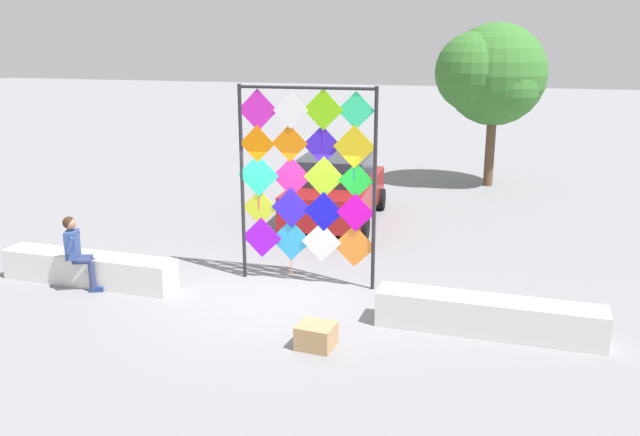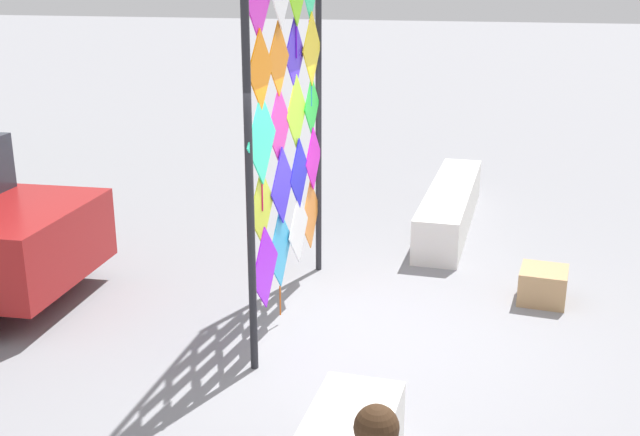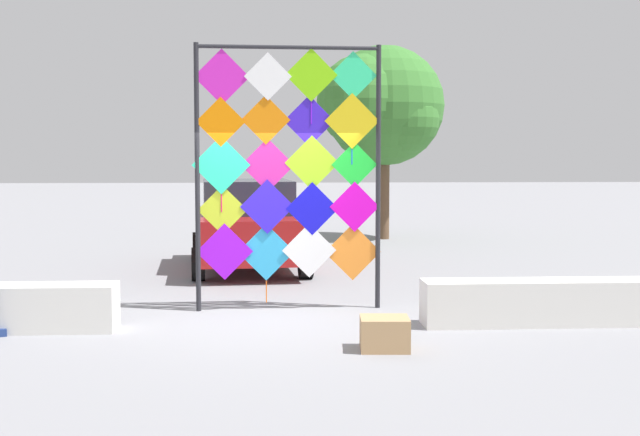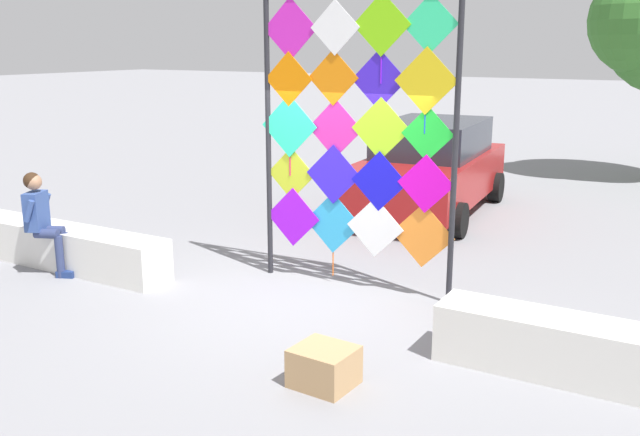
% 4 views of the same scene
% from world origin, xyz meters
% --- Properties ---
extents(ground, '(120.00, 120.00, 0.00)m').
position_xyz_m(ground, '(0.00, 0.00, 0.00)').
color(ground, gray).
extents(plaza_ledge_right, '(3.53, 0.58, 0.58)m').
position_xyz_m(plaza_ledge_right, '(3.71, -0.44, 0.29)').
color(plaza_ledge_right, silver).
rests_on(plaza_ledge_right, ground).
extents(kite_display_rack, '(2.67, 0.18, 3.74)m').
position_xyz_m(kite_display_rack, '(0.24, 0.84, 2.08)').
color(kite_display_rack, '#232328').
rests_on(kite_display_rack, ground).
extents(cardboard_box_large, '(0.58, 0.53, 0.37)m').
position_xyz_m(cardboard_box_large, '(1.27, -1.73, 0.18)').
color(cardboard_box_large, tan).
rests_on(cardboard_box_large, ground).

